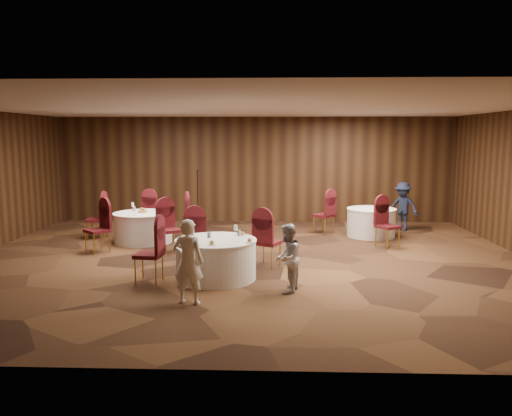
{
  "coord_description": "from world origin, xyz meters",
  "views": [
    {
      "loc": [
        0.58,
        -10.27,
        2.6
      ],
      "look_at": [
        0.2,
        0.2,
        1.1
      ],
      "focal_mm": 35.0,
      "sensor_mm": 36.0,
      "label": 1
    }
  ],
  "objects_px": {
    "table_left": "(143,227)",
    "mic_stand": "(198,210)",
    "woman_a": "(188,262)",
    "woman_b": "(287,258)",
    "table_right": "(371,222)",
    "man_c": "(403,206)",
    "table_main": "(216,259)"
  },
  "relations": [
    {
      "from": "table_left",
      "to": "mic_stand",
      "type": "height_order",
      "value": "mic_stand"
    },
    {
      "from": "woman_a",
      "to": "woman_b",
      "type": "height_order",
      "value": "woman_a"
    },
    {
      "from": "woman_a",
      "to": "woman_b",
      "type": "relative_size",
      "value": 1.16
    },
    {
      "from": "woman_a",
      "to": "table_left",
      "type": "bearing_deg",
      "value": -58.02
    },
    {
      "from": "table_right",
      "to": "mic_stand",
      "type": "xyz_separation_m",
      "value": [
        -4.76,
        1.26,
        0.11
      ]
    },
    {
      "from": "man_c",
      "to": "table_main",
      "type": "bearing_deg",
      "value": -95.93
    },
    {
      "from": "table_left",
      "to": "woman_b",
      "type": "distance_m",
      "value": 5.24
    },
    {
      "from": "mic_stand",
      "to": "woman_b",
      "type": "bearing_deg",
      "value": -68.32
    },
    {
      "from": "table_left",
      "to": "man_c",
      "type": "xyz_separation_m",
      "value": [
        6.84,
        1.82,
        0.3
      ]
    },
    {
      "from": "table_left",
      "to": "mic_stand",
      "type": "distance_m",
      "value": 2.43
    },
    {
      "from": "table_main",
      "to": "table_left",
      "type": "height_order",
      "value": "same"
    },
    {
      "from": "table_main",
      "to": "woman_a",
      "type": "xyz_separation_m",
      "value": [
        -0.27,
        -1.39,
        0.3
      ]
    },
    {
      "from": "table_right",
      "to": "woman_a",
      "type": "xyz_separation_m",
      "value": [
        -3.89,
        -5.49,
        0.3
      ]
    },
    {
      "from": "table_left",
      "to": "man_c",
      "type": "bearing_deg",
      "value": 14.88
    },
    {
      "from": "woman_a",
      "to": "man_c",
      "type": "bearing_deg",
      "value": -118.48
    },
    {
      "from": "woman_a",
      "to": "mic_stand",
      "type": "bearing_deg",
      "value": -73.42
    },
    {
      "from": "table_right",
      "to": "woman_a",
      "type": "height_order",
      "value": "woman_a"
    },
    {
      "from": "table_right",
      "to": "man_c",
      "type": "xyz_separation_m",
      "value": [
        1.03,
        0.88,
        0.3
      ]
    },
    {
      "from": "woman_a",
      "to": "man_c",
      "type": "xyz_separation_m",
      "value": [
        4.92,
        6.38,
        0.0
      ]
    },
    {
      "from": "woman_b",
      "to": "table_left",
      "type": "bearing_deg",
      "value": -123.43
    },
    {
      "from": "woman_b",
      "to": "man_c",
      "type": "relative_size",
      "value": 0.86
    },
    {
      "from": "table_right",
      "to": "mic_stand",
      "type": "height_order",
      "value": "mic_stand"
    },
    {
      "from": "table_left",
      "to": "woman_a",
      "type": "distance_m",
      "value": 4.95
    },
    {
      "from": "mic_stand",
      "to": "woman_a",
      "type": "relative_size",
      "value": 1.23
    },
    {
      "from": "mic_stand",
      "to": "woman_b",
      "type": "relative_size",
      "value": 1.42
    },
    {
      "from": "table_left",
      "to": "mic_stand",
      "type": "xyz_separation_m",
      "value": [
        1.04,
        2.19,
        0.11
      ]
    },
    {
      "from": "table_left",
      "to": "woman_a",
      "type": "height_order",
      "value": "woman_a"
    },
    {
      "from": "woman_a",
      "to": "woman_b",
      "type": "distance_m",
      "value": 1.68
    },
    {
      "from": "table_main",
      "to": "woman_b",
      "type": "distance_m",
      "value": 1.51
    },
    {
      "from": "table_right",
      "to": "man_c",
      "type": "height_order",
      "value": "man_c"
    },
    {
      "from": "table_right",
      "to": "woman_a",
      "type": "distance_m",
      "value": 6.73
    },
    {
      "from": "table_left",
      "to": "table_right",
      "type": "xyz_separation_m",
      "value": [
        5.8,
        0.93,
        0.0
      ]
    }
  ]
}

